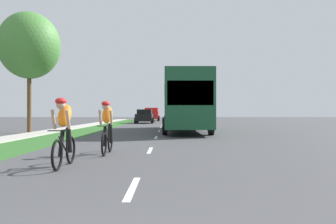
{
  "coord_description": "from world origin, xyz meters",
  "views": [
    {
      "loc": [
        0.59,
        -1.32,
        1.27
      ],
      "look_at": [
        0.64,
        23.7,
        1.25
      ],
      "focal_mm": 36.98,
      "sensor_mm": 36.0,
      "label": 1
    }
  ],
  "objects_px": {
    "cyclist_lead": "(63,132)",
    "suv_red": "(151,114)",
    "cyclist_trailing": "(106,127)",
    "street_tree_near": "(28,46)",
    "sedan_black": "(144,116)",
    "bus_dark_green": "(184,101)"
  },
  "relations": [
    {
      "from": "cyclist_lead",
      "to": "suv_red",
      "type": "relative_size",
      "value": 0.37
    },
    {
      "from": "cyclist_trailing",
      "to": "suv_red",
      "type": "relative_size",
      "value": 0.37
    },
    {
      "from": "cyclist_lead",
      "to": "street_tree_near",
      "type": "distance_m",
      "value": 14.49
    },
    {
      "from": "cyclist_lead",
      "to": "sedan_black",
      "type": "xyz_separation_m",
      "value": [
        -0.22,
        30.31,
        -0.04
      ]
    },
    {
      "from": "cyclist_lead",
      "to": "bus_dark_green",
      "type": "xyz_separation_m",
      "value": [
        3.46,
        14.61,
        1.17
      ]
    },
    {
      "from": "bus_dark_green",
      "to": "suv_red",
      "type": "distance_m",
      "value": 25.22
    },
    {
      "from": "sedan_black",
      "to": "street_tree_near",
      "type": "relative_size",
      "value": 0.6
    },
    {
      "from": "bus_dark_green",
      "to": "street_tree_near",
      "type": "height_order",
      "value": "street_tree_near"
    },
    {
      "from": "bus_dark_green",
      "to": "street_tree_near",
      "type": "relative_size",
      "value": 1.62
    },
    {
      "from": "cyclist_trailing",
      "to": "bus_dark_green",
      "type": "distance_m",
      "value": 12.58
    },
    {
      "from": "cyclist_lead",
      "to": "cyclist_trailing",
      "type": "bearing_deg",
      "value": 77.12
    },
    {
      "from": "street_tree_near",
      "to": "sedan_black",
      "type": "bearing_deg",
      "value": 72.5
    },
    {
      "from": "cyclist_trailing",
      "to": "suv_red",
      "type": "xyz_separation_m",
      "value": [
        -0.43,
        37.16,
        0.14
      ]
    },
    {
      "from": "bus_dark_green",
      "to": "cyclist_lead",
      "type": "bearing_deg",
      "value": -103.31
    },
    {
      "from": "bus_dark_green",
      "to": "street_tree_near",
      "type": "distance_m",
      "value": 10.04
    },
    {
      "from": "cyclist_lead",
      "to": "street_tree_near",
      "type": "relative_size",
      "value": 0.24
    },
    {
      "from": "cyclist_lead",
      "to": "sedan_black",
      "type": "distance_m",
      "value": 30.31
    },
    {
      "from": "sedan_black",
      "to": "bus_dark_green",
      "type": "bearing_deg",
      "value": -76.81
    },
    {
      "from": "sedan_black",
      "to": "street_tree_near",
      "type": "bearing_deg",
      "value": -107.5
    },
    {
      "from": "street_tree_near",
      "to": "bus_dark_green",
      "type": "bearing_deg",
      "value": 12.62
    },
    {
      "from": "cyclist_lead",
      "to": "bus_dark_green",
      "type": "height_order",
      "value": "bus_dark_green"
    },
    {
      "from": "bus_dark_green",
      "to": "sedan_black",
      "type": "distance_m",
      "value": 16.17
    }
  ]
}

